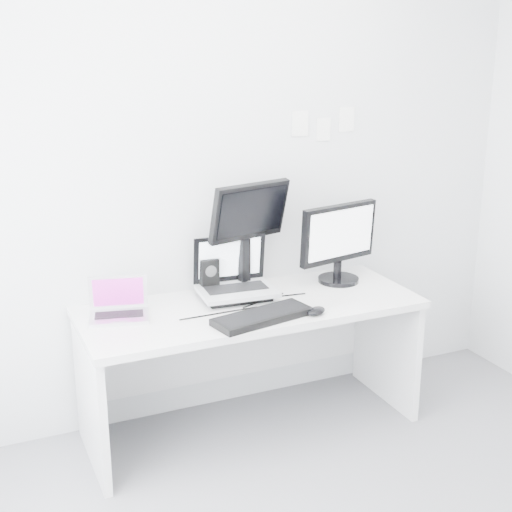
{
  "coord_description": "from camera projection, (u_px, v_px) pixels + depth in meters",
  "views": [
    {
      "loc": [
        -1.4,
        -1.98,
        2.07
      ],
      "look_at": [
        0.02,
        1.23,
        1.0
      ],
      "focal_mm": 50.01,
      "sensor_mm": 36.0,
      "label": 1
    }
  ],
  "objects": [
    {
      "name": "back_wall",
      "position": [
        225.0,
        177.0,
        3.89
      ],
      "size": [
        3.6,
        0.0,
        3.6
      ],
      "primitive_type": "plane",
      "rotation": [
        1.57,
        0.0,
        0.0
      ],
      "color": "silver",
      "rests_on": "ground"
    },
    {
      "name": "desk",
      "position": [
        251.0,
        367.0,
        3.87
      ],
      "size": [
        1.8,
        0.7,
        0.73
      ],
      "primitive_type": "cube",
      "color": "silver",
      "rests_on": "ground"
    },
    {
      "name": "macbook",
      "position": [
        118.0,
        298.0,
        3.53
      ],
      "size": [
        0.33,
        0.28,
        0.22
      ],
      "primitive_type": "cube",
      "rotation": [
        0.0,
        0.0,
        -0.24
      ],
      "color": "silver",
      "rests_on": "desk"
    },
    {
      "name": "speaker",
      "position": [
        208.0,
        276.0,
        3.9
      ],
      "size": [
        0.12,
        0.12,
        0.2
      ],
      "primitive_type": "cube",
      "rotation": [
        0.0,
        0.0,
        -0.24
      ],
      "color": "black",
      "rests_on": "desk"
    },
    {
      "name": "dell_laptop",
      "position": [
        237.0,
        269.0,
        3.79
      ],
      "size": [
        0.43,
        0.34,
        0.34
      ],
      "primitive_type": "cube",
      "rotation": [
        0.0,
        0.0,
        -0.08
      ],
      "color": "#B8BBBF",
      "rests_on": "desk"
    },
    {
      "name": "rear_monitor",
      "position": [
        247.0,
        236.0,
        3.86
      ],
      "size": [
        0.49,
        0.28,
        0.64
      ],
      "primitive_type": "cube",
      "rotation": [
        0.0,
        0.0,
        0.25
      ],
      "color": "black",
      "rests_on": "desk"
    },
    {
      "name": "samsung_monitor",
      "position": [
        340.0,
        242.0,
        4.05
      ],
      "size": [
        0.55,
        0.34,
        0.47
      ],
      "primitive_type": "cube",
      "rotation": [
        0.0,
        0.0,
        0.21
      ],
      "color": "black",
      "rests_on": "desk"
    },
    {
      "name": "keyboard",
      "position": [
        263.0,
        317.0,
        3.55
      ],
      "size": [
        0.54,
        0.28,
        0.03
      ],
      "primitive_type": "cube",
      "rotation": [
        0.0,
        0.0,
        0.2
      ],
      "color": "black",
      "rests_on": "desk"
    },
    {
      "name": "mouse",
      "position": [
        316.0,
        311.0,
        3.61
      ],
      "size": [
        0.14,
        0.11,
        0.04
      ],
      "primitive_type": "ellipsoid",
      "rotation": [
        0.0,
        0.0,
        0.42
      ],
      "color": "black",
      "rests_on": "desk"
    },
    {
      "name": "wall_note_0",
      "position": [
        300.0,
        123.0,
        3.98
      ],
      "size": [
        0.1,
        0.0,
        0.14
      ],
      "primitive_type": "cube",
      "color": "white",
      "rests_on": "back_wall"
    },
    {
      "name": "wall_note_1",
      "position": [
        323.0,
        129.0,
        4.04
      ],
      "size": [
        0.09,
        0.0,
        0.13
      ],
      "primitive_type": "cube",
      "color": "white",
      "rests_on": "back_wall"
    },
    {
      "name": "wall_note_2",
      "position": [
        347.0,
        119.0,
        4.09
      ],
      "size": [
        0.1,
        0.0,
        0.14
      ],
      "primitive_type": "cube",
      "color": "white",
      "rests_on": "back_wall"
    }
  ]
}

